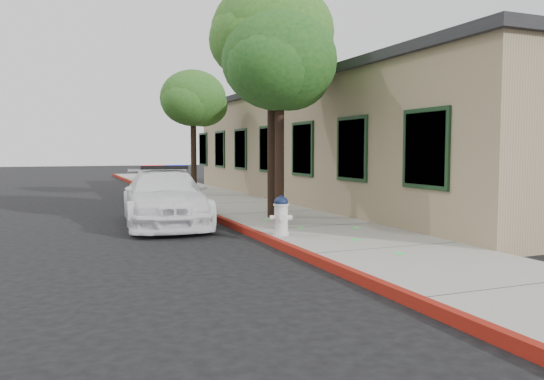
{
  "coord_description": "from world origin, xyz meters",
  "views": [
    {
      "loc": [
        -3.99,
        -8.27,
        1.93
      ],
      "look_at": [
        0.05,
        1.78,
        1.12
      ],
      "focal_mm": 35.87,
      "sensor_mm": 36.0,
      "label": 1
    }
  ],
  "objects": [
    {
      "name": "ground",
      "position": [
        0.0,
        0.0,
        0.0
      ],
      "size": [
        120.0,
        120.0,
        0.0
      ],
      "primitive_type": "plane",
      "color": "black",
      "rests_on": "ground"
    },
    {
      "name": "sidewalk",
      "position": [
        1.6,
        3.0,
        0.07
      ],
      "size": [
        3.2,
        60.0,
        0.15
      ],
      "primitive_type": "cube",
      "color": "gray",
      "rests_on": "ground"
    },
    {
      "name": "red_curb",
      "position": [
        0.06,
        3.0,
        0.08
      ],
      "size": [
        0.14,
        60.0,
        0.16
      ],
      "primitive_type": "cube",
      "color": "maroon",
      "rests_on": "ground"
    },
    {
      "name": "clapboard_building",
      "position": [
        6.69,
        9.0,
        2.13
      ],
      "size": [
        7.3,
        20.89,
        4.24
      ],
      "color": "#9C8066",
      "rests_on": "ground"
    },
    {
      "name": "police_car",
      "position": [
        -1.38,
        5.55,
        0.71
      ],
      "size": [
        2.44,
        5.06,
        1.54
      ],
      "rotation": [
        0.0,
        0.0,
        -0.09
      ],
      "color": "white",
      "rests_on": "ground"
    },
    {
      "name": "fire_hydrant",
      "position": [
        0.37,
        2.06,
        0.57
      ],
      "size": [
        0.48,
        0.41,
        0.83
      ],
      "rotation": [
        0.0,
        0.0,
        -0.25
      ],
      "color": "silver",
      "rests_on": "sidewalk"
    },
    {
      "name": "street_tree_near",
      "position": [
        1.06,
        3.77,
        3.91
      ],
      "size": [
        2.79,
        2.76,
        5.04
      ],
      "rotation": [
        0.0,
        0.0,
        0.16
      ],
      "color": "black",
      "rests_on": "sidewalk"
    },
    {
      "name": "street_tree_mid",
      "position": [
        1.38,
        5.01,
        4.77
      ],
      "size": [
        3.46,
        3.21,
        6.13
      ],
      "rotation": [
        0.0,
        0.0,
        -0.22
      ],
      "color": "black",
      "rests_on": "sidewalk"
    },
    {
      "name": "street_tree_far",
      "position": [
        1.18,
        12.75,
        3.83
      ],
      "size": [
        2.71,
        2.59,
        4.89
      ],
      "rotation": [
        0.0,
        0.0,
        0.02
      ],
      "color": "black",
      "rests_on": "sidewalk"
    }
  ]
}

